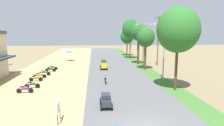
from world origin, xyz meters
name	(u,v)px	position (x,y,z in m)	size (l,w,h in m)	color
parked_motorbike_nearest	(25,89)	(-11.14, 9.50, 0.55)	(1.80, 0.54, 0.94)	black
parked_motorbike_second	(32,84)	(-10.92, 11.35, 0.55)	(1.80, 0.54, 0.94)	black
parked_motorbike_third	(36,78)	(-11.43, 14.72, 0.55)	(1.80, 0.54, 0.94)	black
parked_motorbike_fourth	(40,75)	(-11.40, 16.62, 0.55)	(1.80, 0.54, 0.94)	black
parked_motorbike_fifth	(45,72)	(-11.16, 18.37, 0.55)	(1.80, 0.54, 0.94)	black
parked_motorbike_sixth	(51,69)	(-10.89, 21.27, 0.55)	(1.80, 0.54, 0.94)	black
parked_motorbike_seventh	(52,67)	(-10.89, 22.86, 0.55)	(1.80, 0.54, 0.94)	black
street_signboard	(58,108)	(-6.27, 2.06, 1.11)	(0.06, 1.30, 1.50)	#262628
vendor_umbrella	(69,51)	(-9.24, 33.84, 2.31)	(2.20, 2.20, 2.52)	#99999E
median_tree_nearest	(178,30)	(5.71, 9.16, 6.89)	(4.71, 4.71, 9.40)	#4C351E
median_tree_second	(146,38)	(5.48, 21.71, 5.74)	(3.13, 3.13, 7.52)	#4C351E
median_tree_third	(139,32)	(5.64, 27.80, 6.70)	(3.33, 3.33, 8.60)	#4C351E
median_tree_fourth	(130,29)	(5.56, 36.36, 7.42)	(4.03, 4.03, 9.86)	#4C351E
median_tree_fifth	(127,36)	(5.97, 43.33, 5.56)	(3.81, 3.81, 7.66)	#4C351E
streetlamp_near	(164,48)	(5.80, 13.48, 4.58)	(3.16, 0.20, 7.85)	gray
streetlamp_mid	(143,42)	(5.80, 24.40, 4.81)	(3.16, 0.20, 8.30)	gray
streetlamp_far	(122,40)	(5.80, 52.85, 4.29)	(3.16, 0.20, 7.29)	gray
utility_pole_near	(158,40)	(9.19, 26.02, 5.14)	(1.80, 0.20, 9.90)	brown
car_hatchback_charcoal	(106,100)	(-2.61, 4.55, 0.75)	(1.04, 2.00, 1.23)	#282D33
car_van_yellow	(104,64)	(-1.85, 22.59, 1.02)	(1.19, 2.41, 1.67)	gold
motorbike_ahead_second	(105,80)	(-2.16, 12.77, 0.57)	(0.54, 1.80, 0.94)	black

